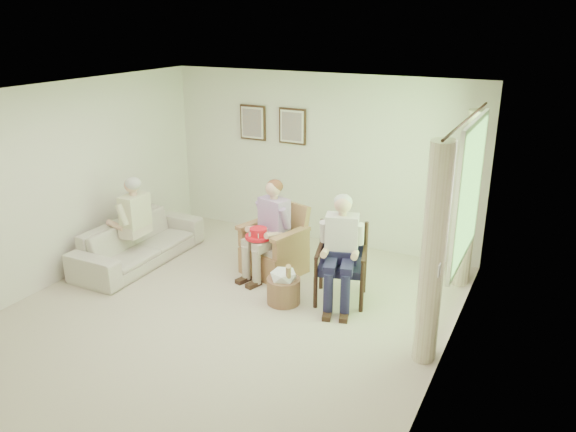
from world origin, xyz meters
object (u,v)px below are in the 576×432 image
at_px(wicker_armchair, 275,251).
at_px(sofa, 139,242).
at_px(person_sofa, 131,217).
at_px(hatbox, 284,285).
at_px(wood_armchair, 344,260).
at_px(person_wicker, 270,223).
at_px(person_dark, 340,244).
at_px(red_hat, 258,234).

xyz_separation_m(wicker_armchair, sofa, (-1.91, -0.58, -0.00)).
distance_m(person_sofa, hatbox, 2.48).
bearing_deg(wicker_armchair, wood_armchair, 2.24).
relative_size(wicker_armchair, person_sofa, 0.76).
bearing_deg(person_wicker, wicker_armchair, 106.35).
bearing_deg(wood_armchair, person_dark, -105.91).
xyz_separation_m(person_wicker, hatbox, (0.52, -0.63, -0.52)).
distance_m(person_dark, person_sofa, 3.04).
bearing_deg(wicker_armchair, hatbox, -39.03).
xyz_separation_m(person_dark, red_hat, (-1.19, 0.11, -0.13)).
distance_m(wicker_armchair, hatbox, 0.92).
distance_m(wood_armchair, person_wicker, 1.15).
xyz_separation_m(wood_armchair, sofa, (-3.03, -0.30, -0.21)).
bearing_deg(sofa, wicker_armchair, -73.07).
bearing_deg(person_sofa, hatbox, 88.21).
bearing_deg(person_dark, wood_armchair, 74.09).
bearing_deg(person_sofa, person_dark, 94.47).
bearing_deg(wicker_armchair, red_hat, -86.30).
bearing_deg(person_sofa, red_hat, 100.93).
xyz_separation_m(wood_armchair, person_dark, (0.00, -0.16, 0.27)).
height_order(wicker_armchair, sofa, wicker_armchair).
bearing_deg(sofa, hatbox, -94.04).
relative_size(person_sofa, red_hat, 3.62).
height_order(wood_armchair, red_hat, wood_armchair).
relative_size(wood_armchair, hatbox, 1.53).
height_order(person_wicker, red_hat, person_wicker).
xyz_separation_m(wicker_armchair, red_hat, (-0.07, -0.33, 0.35)).
height_order(wood_armchair, person_wicker, person_wicker).
relative_size(wood_armchair, person_sofa, 0.74).
relative_size(person_wicker, red_hat, 3.76).
xyz_separation_m(person_wicker, person_sofa, (-1.91, -0.57, -0.04)).
bearing_deg(person_dark, person_sofa, 168.92).
bearing_deg(wicker_armchair, person_dark, -5.00).
xyz_separation_m(wicker_armchair, hatbox, (0.52, -0.75, -0.07)).
distance_m(wicker_armchair, person_dark, 1.29).
relative_size(wicker_armchair, hatbox, 1.56).
bearing_deg(wicker_armchair, person_wicker, -73.65).
distance_m(wicker_armchair, person_wicker, 0.47).
bearing_deg(sofa, person_wicker, -76.63).
height_order(person_dark, hatbox, person_dark).
bearing_deg(red_hat, hatbox, -35.77).
bearing_deg(person_dark, wicker_armchair, 142.74).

